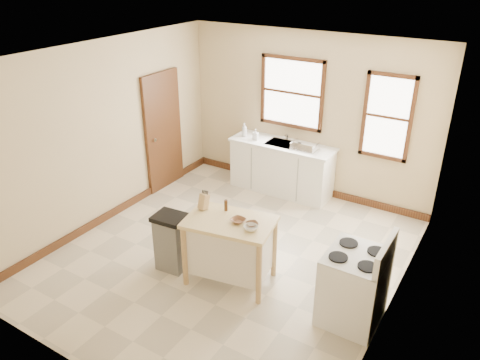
{
  "coord_description": "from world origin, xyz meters",
  "views": [
    {
      "loc": [
        3.06,
        -4.63,
        3.88
      ],
      "look_at": [
        -0.06,
        0.4,
        1.01
      ],
      "focal_mm": 35.0,
      "sensor_mm": 36.0,
      "label": 1
    }
  ],
  "objects_px": {
    "soap_bottle_b": "(256,134)",
    "pepper_grinder": "(226,205)",
    "soap_bottle_a": "(244,130)",
    "knife_block": "(204,202)",
    "bowl_a": "(238,221)",
    "gas_stove": "(355,278)",
    "bowl_c": "(251,228)",
    "dish_rack": "(305,146)",
    "kitchen_island": "(230,251)",
    "trash_bin": "(172,242)",
    "bowl_b": "(252,224)"
  },
  "relations": [
    {
      "from": "bowl_a",
      "to": "trash_bin",
      "type": "distance_m",
      "value": 1.08
    },
    {
      "from": "dish_rack",
      "to": "gas_stove",
      "type": "xyz_separation_m",
      "value": [
        1.77,
        -2.46,
        -0.4
      ]
    },
    {
      "from": "kitchen_island",
      "to": "bowl_a",
      "type": "distance_m",
      "value": 0.49
    },
    {
      "from": "bowl_c",
      "to": "kitchen_island",
      "type": "bearing_deg",
      "value": 170.91
    },
    {
      "from": "soap_bottle_b",
      "to": "gas_stove",
      "type": "bearing_deg",
      "value": -49.22
    },
    {
      "from": "bowl_c",
      "to": "pepper_grinder",
      "type": "bearing_deg",
      "value": 154.97
    },
    {
      "from": "gas_stove",
      "to": "pepper_grinder",
      "type": "bearing_deg",
      "value": 178.46
    },
    {
      "from": "pepper_grinder",
      "to": "bowl_a",
      "type": "xyz_separation_m",
      "value": [
        0.29,
        -0.17,
        -0.05
      ]
    },
    {
      "from": "dish_rack",
      "to": "knife_block",
      "type": "bearing_deg",
      "value": -101.1
    },
    {
      "from": "gas_stove",
      "to": "knife_block",
      "type": "bearing_deg",
      "value": -178.16
    },
    {
      "from": "pepper_grinder",
      "to": "bowl_c",
      "type": "height_order",
      "value": "pepper_grinder"
    },
    {
      "from": "soap_bottle_a",
      "to": "knife_block",
      "type": "distance_m",
      "value": 2.68
    },
    {
      "from": "soap_bottle_a",
      "to": "pepper_grinder",
      "type": "xyz_separation_m",
      "value": [
        1.18,
        -2.41,
        -0.07
      ]
    },
    {
      "from": "soap_bottle_b",
      "to": "bowl_b",
      "type": "xyz_separation_m",
      "value": [
        1.4,
        -2.51,
        -0.1
      ]
    },
    {
      "from": "soap_bottle_b",
      "to": "bowl_c",
      "type": "distance_m",
      "value": 2.98
    },
    {
      "from": "bowl_b",
      "to": "soap_bottle_b",
      "type": "bearing_deg",
      "value": 119.18
    },
    {
      "from": "knife_block",
      "to": "bowl_c",
      "type": "distance_m",
      "value": 0.79
    },
    {
      "from": "soap_bottle_a",
      "to": "knife_block",
      "type": "xyz_separation_m",
      "value": [
        0.92,
        -2.52,
        -0.04
      ]
    },
    {
      "from": "knife_block",
      "to": "soap_bottle_b",
      "type": "bearing_deg",
      "value": 113.33
    },
    {
      "from": "soap_bottle_a",
      "to": "dish_rack",
      "type": "distance_m",
      "value": 1.19
    },
    {
      "from": "soap_bottle_b",
      "to": "pepper_grinder",
      "type": "bearing_deg",
      "value": -75.98
    },
    {
      "from": "dish_rack",
      "to": "bowl_a",
      "type": "relative_size",
      "value": 2.36
    },
    {
      "from": "bowl_b",
      "to": "bowl_c",
      "type": "xyz_separation_m",
      "value": [
        0.04,
        -0.1,
        0.01
      ]
    },
    {
      "from": "pepper_grinder",
      "to": "bowl_c",
      "type": "distance_m",
      "value": 0.57
    },
    {
      "from": "bowl_a",
      "to": "gas_stove",
      "type": "distance_m",
      "value": 1.53
    },
    {
      "from": "pepper_grinder",
      "to": "trash_bin",
      "type": "distance_m",
      "value": 0.93
    },
    {
      "from": "soap_bottle_a",
      "to": "pepper_grinder",
      "type": "height_order",
      "value": "soap_bottle_a"
    },
    {
      "from": "knife_block",
      "to": "bowl_a",
      "type": "xyz_separation_m",
      "value": [
        0.55,
        -0.05,
        -0.08
      ]
    },
    {
      "from": "dish_rack",
      "to": "bowl_a",
      "type": "distance_m",
      "value": 2.59
    },
    {
      "from": "soap_bottle_b",
      "to": "bowl_a",
      "type": "relative_size",
      "value": 1.08
    },
    {
      "from": "pepper_grinder",
      "to": "trash_bin",
      "type": "relative_size",
      "value": 0.18
    },
    {
      "from": "soap_bottle_a",
      "to": "bowl_b",
      "type": "bearing_deg",
      "value": -61.05
    },
    {
      "from": "soap_bottle_b",
      "to": "soap_bottle_a",
      "type": "bearing_deg",
      "value": 164.3
    },
    {
      "from": "kitchen_island",
      "to": "pepper_grinder",
      "type": "height_order",
      "value": "pepper_grinder"
    },
    {
      "from": "trash_bin",
      "to": "gas_stove",
      "type": "distance_m",
      "value": 2.43
    },
    {
      "from": "soap_bottle_b",
      "to": "gas_stove",
      "type": "height_order",
      "value": "gas_stove"
    },
    {
      "from": "knife_block",
      "to": "bowl_b",
      "type": "relative_size",
      "value": 1.34
    },
    {
      "from": "soap_bottle_a",
      "to": "soap_bottle_b",
      "type": "height_order",
      "value": "soap_bottle_a"
    },
    {
      "from": "bowl_a",
      "to": "bowl_c",
      "type": "distance_m",
      "value": 0.24
    },
    {
      "from": "kitchen_island",
      "to": "soap_bottle_a",
      "type": "bearing_deg",
      "value": 107.58
    },
    {
      "from": "bowl_b",
      "to": "trash_bin",
      "type": "distance_m",
      "value": 1.24
    },
    {
      "from": "bowl_c",
      "to": "gas_stove",
      "type": "relative_size",
      "value": 0.15
    },
    {
      "from": "dish_rack",
      "to": "pepper_grinder",
      "type": "xyz_separation_m",
      "value": [
        -0.01,
        -2.41,
        0.0
      ]
    },
    {
      "from": "dish_rack",
      "to": "kitchen_island",
      "type": "height_order",
      "value": "dish_rack"
    },
    {
      "from": "soap_bottle_a",
      "to": "bowl_b",
      "type": "xyz_separation_m",
      "value": [
        1.66,
        -2.55,
        -0.13
      ]
    },
    {
      "from": "pepper_grinder",
      "to": "gas_stove",
      "type": "bearing_deg",
      "value": -1.54
    },
    {
      "from": "bowl_a",
      "to": "kitchen_island",
      "type": "bearing_deg",
      "value": -169.72
    },
    {
      "from": "trash_bin",
      "to": "gas_stove",
      "type": "relative_size",
      "value": 0.71
    },
    {
      "from": "soap_bottle_b",
      "to": "pepper_grinder",
      "type": "distance_m",
      "value": 2.54
    },
    {
      "from": "bowl_b",
      "to": "trash_bin",
      "type": "xyz_separation_m",
      "value": [
        -1.11,
        -0.23,
        -0.51
      ]
    }
  ]
}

